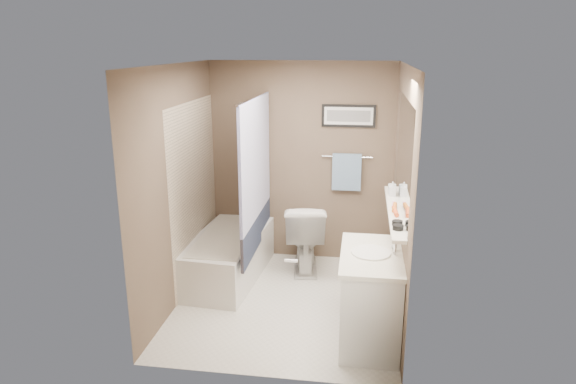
# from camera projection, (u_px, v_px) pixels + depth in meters

# --- Properties ---
(ground) EXTENTS (2.50, 2.50, 0.00)m
(ground) POSITION_uv_depth(u_px,v_px,m) (286.00, 302.00, 5.32)
(ground) COLOR silver
(ground) RESTS_ON ground
(ceiling) EXTENTS (2.20, 2.50, 0.04)m
(ceiling) POSITION_uv_depth(u_px,v_px,m) (286.00, 67.00, 4.66)
(ceiling) COLOR white
(ceiling) RESTS_ON wall_back
(wall_back) EXTENTS (2.20, 0.04, 2.40)m
(wall_back) POSITION_uv_depth(u_px,v_px,m) (301.00, 163.00, 6.16)
(wall_back) COLOR brown
(wall_back) RESTS_ON ground
(wall_front) EXTENTS (2.20, 0.04, 2.40)m
(wall_front) POSITION_uv_depth(u_px,v_px,m) (261.00, 236.00, 3.82)
(wall_front) COLOR brown
(wall_front) RESTS_ON ground
(wall_left) EXTENTS (0.04, 2.50, 2.40)m
(wall_left) POSITION_uv_depth(u_px,v_px,m) (179.00, 187.00, 5.14)
(wall_left) COLOR brown
(wall_left) RESTS_ON ground
(wall_right) EXTENTS (0.04, 2.50, 2.40)m
(wall_right) POSITION_uv_depth(u_px,v_px,m) (399.00, 196.00, 4.84)
(wall_right) COLOR brown
(wall_right) RESTS_ON ground
(tile_surround) EXTENTS (0.02, 1.55, 2.00)m
(tile_surround) POSITION_uv_depth(u_px,v_px,m) (195.00, 192.00, 5.67)
(tile_surround) COLOR beige
(tile_surround) RESTS_ON wall_left
(curtain_rod) EXTENTS (0.02, 1.55, 0.02)m
(curtain_rod) POSITION_uv_depth(u_px,v_px,m) (255.00, 97.00, 5.28)
(curtain_rod) COLOR silver
(curtain_rod) RESTS_ON wall_left
(curtain_upper) EXTENTS (0.03, 1.45, 1.28)m
(curtain_upper) POSITION_uv_depth(u_px,v_px,m) (256.00, 159.00, 5.46)
(curtain_upper) COLOR white
(curtain_upper) RESTS_ON curtain_rod
(curtain_lower) EXTENTS (0.03, 1.45, 0.36)m
(curtain_lower) POSITION_uv_depth(u_px,v_px,m) (257.00, 231.00, 5.69)
(curtain_lower) COLOR #262F48
(curtain_lower) RESTS_ON curtain_rod
(mirror) EXTENTS (0.02, 1.60, 1.00)m
(mirror) POSITION_uv_depth(u_px,v_px,m) (404.00, 156.00, 4.58)
(mirror) COLOR silver
(mirror) RESTS_ON wall_right
(shelf) EXTENTS (0.12, 1.60, 0.03)m
(shelf) POSITION_uv_depth(u_px,v_px,m) (394.00, 211.00, 4.73)
(shelf) COLOR silver
(shelf) RESTS_ON wall_right
(towel_bar) EXTENTS (0.60, 0.02, 0.02)m
(towel_bar) POSITION_uv_depth(u_px,v_px,m) (347.00, 157.00, 6.04)
(towel_bar) COLOR silver
(towel_bar) RESTS_ON wall_back
(towel) EXTENTS (0.34, 0.05, 0.44)m
(towel) POSITION_uv_depth(u_px,v_px,m) (347.00, 172.00, 6.07)
(towel) COLOR #9CC3E3
(towel) RESTS_ON towel_bar
(art_frame) EXTENTS (0.62, 0.02, 0.26)m
(art_frame) POSITION_uv_depth(u_px,v_px,m) (349.00, 116.00, 5.92)
(art_frame) COLOR black
(art_frame) RESTS_ON wall_back
(art_mat) EXTENTS (0.56, 0.00, 0.20)m
(art_mat) POSITION_uv_depth(u_px,v_px,m) (349.00, 116.00, 5.91)
(art_mat) COLOR white
(art_mat) RESTS_ON art_frame
(art_image) EXTENTS (0.50, 0.00, 0.13)m
(art_image) POSITION_uv_depth(u_px,v_px,m) (349.00, 116.00, 5.90)
(art_image) COLOR #595959
(art_image) RESTS_ON art_mat
(door) EXTENTS (0.80, 0.02, 2.00)m
(door) POSITION_uv_depth(u_px,v_px,m) (334.00, 266.00, 3.78)
(door) COLOR silver
(door) RESTS_ON wall_front
(door_handle) EXTENTS (0.10, 0.02, 0.02)m
(door_handle) POSITION_uv_depth(u_px,v_px,m) (291.00, 261.00, 3.88)
(door_handle) COLOR silver
(door_handle) RESTS_ON door
(bathtub) EXTENTS (0.82, 1.55, 0.50)m
(bathtub) POSITION_uv_depth(u_px,v_px,m) (227.00, 257.00, 5.84)
(bathtub) COLOR silver
(bathtub) RESTS_ON ground
(tub_rim) EXTENTS (0.56, 1.36, 0.02)m
(tub_rim) POSITION_uv_depth(u_px,v_px,m) (227.00, 236.00, 5.77)
(tub_rim) COLOR beige
(tub_rim) RESTS_ON bathtub
(toilet) EXTENTS (0.56, 0.86, 0.83)m
(toilet) POSITION_uv_depth(u_px,v_px,m) (305.00, 236.00, 6.02)
(toilet) COLOR white
(toilet) RESTS_ON ground
(vanity) EXTENTS (0.51, 0.91, 0.80)m
(vanity) POSITION_uv_depth(u_px,v_px,m) (371.00, 299.00, 4.54)
(vanity) COLOR white
(vanity) RESTS_ON ground
(countertop) EXTENTS (0.54, 0.96, 0.04)m
(countertop) POSITION_uv_depth(u_px,v_px,m) (372.00, 256.00, 4.43)
(countertop) COLOR silver
(countertop) RESTS_ON vanity
(sink_basin) EXTENTS (0.34, 0.34, 0.01)m
(sink_basin) POSITION_uv_depth(u_px,v_px,m) (371.00, 253.00, 4.42)
(sink_basin) COLOR white
(sink_basin) RESTS_ON countertop
(faucet_spout) EXTENTS (0.02, 0.02, 0.10)m
(faucet_spout) POSITION_uv_depth(u_px,v_px,m) (395.00, 249.00, 4.38)
(faucet_spout) COLOR silver
(faucet_spout) RESTS_ON countertop
(faucet_knob) EXTENTS (0.05, 0.05, 0.05)m
(faucet_knob) POSITION_uv_depth(u_px,v_px,m) (394.00, 247.00, 4.48)
(faucet_knob) COLOR silver
(faucet_knob) RESTS_ON countertop
(candle_bowl_near) EXTENTS (0.09, 0.09, 0.04)m
(candle_bowl_near) POSITION_uv_depth(u_px,v_px,m) (398.00, 227.00, 4.20)
(candle_bowl_near) COLOR black
(candle_bowl_near) RESTS_ON shelf
(candle_bowl_far) EXTENTS (0.09, 0.09, 0.04)m
(candle_bowl_far) POSITION_uv_depth(u_px,v_px,m) (397.00, 223.00, 4.30)
(candle_bowl_far) COLOR black
(candle_bowl_far) RESTS_ON shelf
(hair_brush_front) EXTENTS (0.06, 0.22, 0.04)m
(hair_brush_front) POSITION_uv_depth(u_px,v_px,m) (395.00, 211.00, 4.59)
(hair_brush_front) COLOR #CC471C
(hair_brush_front) RESTS_ON shelf
(hair_brush_back) EXTENTS (0.06, 0.22, 0.04)m
(hair_brush_back) POSITION_uv_depth(u_px,v_px,m) (395.00, 207.00, 4.70)
(hair_brush_back) COLOR #C6621B
(hair_brush_back) RESTS_ON shelf
(pink_comb) EXTENTS (0.04, 0.16, 0.01)m
(pink_comb) POSITION_uv_depth(u_px,v_px,m) (394.00, 204.00, 4.86)
(pink_comb) COLOR pink
(pink_comb) RESTS_ON shelf
(glass_jar) EXTENTS (0.08, 0.08, 0.10)m
(glass_jar) POSITION_uv_depth(u_px,v_px,m) (392.00, 189.00, 5.19)
(glass_jar) COLOR silver
(glass_jar) RESTS_ON shelf
(soap_bottle) EXTENTS (0.07, 0.07, 0.15)m
(soap_bottle) POSITION_uv_depth(u_px,v_px,m) (392.00, 189.00, 5.11)
(soap_bottle) COLOR #999999
(soap_bottle) RESTS_ON shelf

